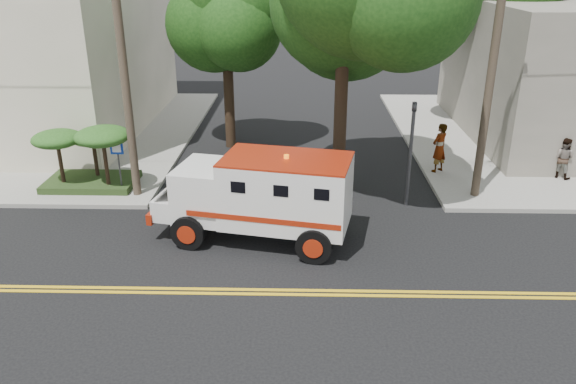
{
  "coord_description": "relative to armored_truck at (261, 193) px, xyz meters",
  "views": [
    {
      "loc": [
        0.17,
        -12.16,
        7.82
      ],
      "look_at": [
        -0.19,
        2.8,
        1.6
      ],
      "focal_mm": 35.0,
      "sensor_mm": 36.0,
      "label": 1
    }
  ],
  "objects": [
    {
      "name": "armored_truck",
      "position": [
        0.0,
        0.0,
        0.0
      ],
      "size": [
        6.11,
        3.26,
        2.64
      ],
      "rotation": [
        0.0,
        0.0,
        -0.2
      ],
      "color": "silver",
      "rests_on": "ground"
    },
    {
      "name": "ground",
      "position": [
        0.98,
        -2.92,
        -1.5
      ],
      "size": [
        100.0,
        100.0,
        0.0
      ],
      "primitive_type": "plane",
      "color": "black",
      "rests_on": "ground"
    },
    {
      "name": "pedestrian_b",
      "position": [
        11.0,
        5.08,
        -0.57
      ],
      "size": [
        0.96,
        0.95,
        1.56
      ],
      "primitive_type": "imported",
      "rotation": [
        0.0,
        0.0,
        2.39
      ],
      "color": "gray",
      "rests_on": "sidewalk_ne"
    },
    {
      "name": "accessibility_sign",
      "position": [
        -5.22,
        3.25,
        -0.14
      ],
      "size": [
        0.45,
        0.1,
        2.02
      ],
      "color": "#3F3F42",
      "rests_on": "ground"
    },
    {
      "name": "sidewalk_nw",
      "position": [
        -12.52,
        10.58,
        -1.43
      ],
      "size": [
        17.0,
        17.0,
        0.15
      ],
      "primitive_type": "cube",
      "color": "gray",
      "rests_on": "ground"
    },
    {
      "name": "utility_pole_right",
      "position": [
        7.28,
        3.28,
        3.0
      ],
      "size": [
        0.28,
        0.28,
        9.0
      ],
      "primitive_type": "cylinder",
      "color": "#382D23",
      "rests_on": "ground"
    },
    {
      "name": "tree_left",
      "position": [
        -1.7,
        8.87,
        4.23
      ],
      "size": [
        4.48,
        4.2,
        7.7
      ],
      "color": "black",
      "rests_on": "ground"
    },
    {
      "name": "pedestrian_a",
      "position": [
        6.48,
        5.64,
        -0.39
      ],
      "size": [
        0.84,
        0.8,
        1.93
      ],
      "primitive_type": "imported",
      "rotation": [
        0.0,
        0.0,
        3.81
      ],
      "color": "gray",
      "rests_on": "sidewalk_ne"
    },
    {
      "name": "utility_pole_left",
      "position": [
        -4.62,
        3.08,
        3.0
      ],
      "size": [
        0.28,
        0.28,
        9.0
      ],
      "primitive_type": "cylinder",
      "color": "#382D23",
      "rests_on": "ground"
    },
    {
      "name": "palm_planter",
      "position": [
        -6.46,
        3.7,
        0.14
      ],
      "size": [
        3.52,
        2.63,
        2.36
      ],
      "color": "#1E3314",
      "rests_on": "sidewalk_nw"
    },
    {
      "name": "traffic_signal",
      "position": [
        4.78,
        2.68,
        0.72
      ],
      "size": [
        0.15,
        0.18,
        3.6
      ],
      "color": "#3F3F42",
      "rests_on": "ground"
    }
  ]
}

